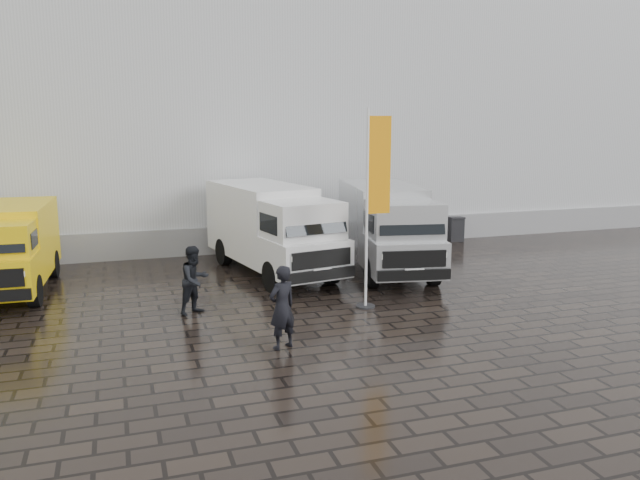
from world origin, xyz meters
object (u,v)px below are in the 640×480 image
Objects in this scene: van_white at (272,230)px; flagpole at (374,198)px; person_front at (282,307)px; wheelie_bin at (455,229)px; van_silver at (387,229)px; person_tent at (195,280)px; van_yellow at (8,251)px.

van_white is 4.89m from flagpole.
wheelie_bin is at bearing -158.69° from person_front.
van_silver reaches higher than person_front.
person_tent is at bearing -140.77° from wheelie_bin.
van_silver reaches higher than wheelie_bin.
van_silver reaches higher than person_tent.
person_front is (6.16, -6.68, -0.31)m from van_yellow.
person_tent is (-6.47, -2.76, -0.50)m from van_silver.
person_tent is at bearing -34.39° from van_yellow.
van_silver reaches higher than van_yellow.
person_tent reaches higher than wheelie_bin.
van_silver is at bearing 60.74° from flagpole.
van_white reaches higher than person_front.
van_yellow is 1.03× the size of flagpole.
van_silver is at bearing -154.10° from person_front.
flagpole is at bearing -166.60° from person_front.
van_silver is 7.72m from person_front.
person_front is at bearing -120.33° from van_silver.
van_white is at bearing 2.64° from van_yellow.
person_front is 3.40m from person_tent.
van_white is 6.49× the size of wheelie_bin.
wheelie_bin is 0.55× the size of person_front.
person_front reaches higher than wheelie_bin.
van_silver is at bearing -132.31° from wheelie_bin.
van_white is 1.01× the size of van_silver.
person_front is at bearing -143.24° from flagpole.
van_yellow reaches higher than person_front.
van_silver is 7.05m from person_tent.
flagpole is at bearing -123.66° from wheelie_bin.
wheelie_bin is at bearing -3.71° from person_tent.
wheelie_bin is (4.82, 3.89, -0.87)m from van_silver.
van_silver is (11.19, -0.84, 0.15)m from van_yellow.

